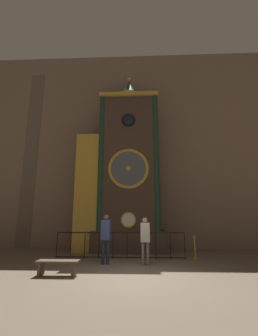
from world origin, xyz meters
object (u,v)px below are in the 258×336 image
Objects in this scene: clock_tower at (122,172)px; visitor_far at (145,236)px; visitor_near at (106,234)px; visitor_bench at (58,265)px; stanchion_post at (195,251)px.

clock_tower is 5.84× the size of visitor_far.
visitor_near is 2.26m from visitor_bench.
visitor_far is 1.82× the size of stanchion_post.
visitor_near is 1.94× the size of stanchion_post.
clock_tower reaches higher than visitor_near.
visitor_far is (1.50, -0.12, -0.08)m from visitor_near.
visitor_near is (-0.36, -3.15, -3.08)m from clock_tower.
visitor_far is 3.22m from visitor_bench.
clock_tower is at bearing 151.53° from stanchion_post.
clock_tower is 4.42m from visitor_near.
visitor_near reaches higher than visitor_bench.
visitor_near is 1.07× the size of visitor_far.
visitor_near reaches higher than visitor_far.
clock_tower reaches higher than stanchion_post.
visitor_far is 1.35× the size of visitor_bench.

